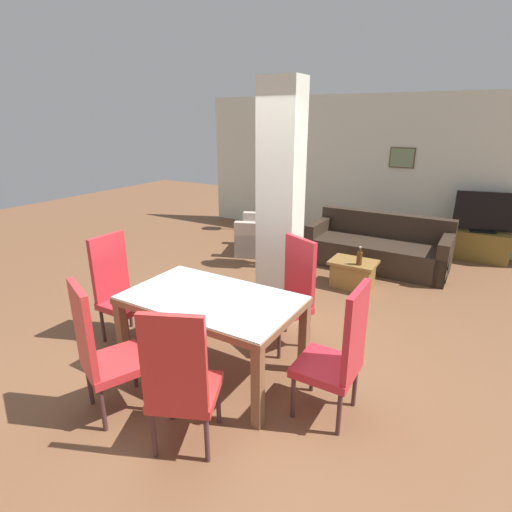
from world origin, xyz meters
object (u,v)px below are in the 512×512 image
object	(u,v)px
dining_chair_far_right	(291,292)
dining_chair_head_right	(339,353)
sofa	(378,249)
tv_stand	(479,246)
dining_chair_head_left	(119,287)
floor_lamp	(266,158)
bottle	(359,258)
tv_screen	(486,213)
standing_person	(277,205)
dining_chair_near_right	(181,381)
armchair	(265,236)
dining_chair_near_left	(102,350)
coffee_table	(353,273)
dining_table	(212,313)

from	to	relation	value
dining_chair_far_right	dining_chair_head_right	world-z (taller)	same
dining_chair_far_right	sofa	bearing A→B (deg)	-68.32
dining_chair_far_right	tv_stand	distance (m)	4.32
dining_chair_head_left	floor_lamp	size ratio (longest dim) A/B	0.63
sofa	bottle	distance (m)	1.18
tv_screen	standing_person	bearing A→B (deg)	23.85
dining_chair_head_left	sofa	distance (m)	4.11
dining_chair_head_left	standing_person	world-z (taller)	standing_person
dining_chair_near_right	floor_lamp	bearing A→B (deg)	89.98
dining_chair_head_right	tv_screen	world-z (taller)	tv_screen
dining_chair_far_right	standing_person	distance (m)	2.35
dining_chair_far_right	armchair	bearing A→B (deg)	-30.30
dining_chair_near_left	standing_person	distance (m)	3.75
dining_chair_head_left	tv_screen	size ratio (longest dim) A/B	1.22
dining_chair_far_right	coffee_table	distance (m)	1.84
dining_chair_far_right	dining_chair_head_right	xyz separation A→B (m)	(0.82, -0.83, 0.00)
dining_table	dining_chair_head_left	world-z (taller)	dining_chair_head_left
coffee_table	tv_screen	distance (m)	2.73
dining_chair_near_left	dining_chair_head_right	world-z (taller)	same
dining_chair_near_right	bottle	bearing A→B (deg)	62.47
floor_lamp	standing_person	size ratio (longest dim) A/B	1.04
dining_chair_near_right	floor_lamp	world-z (taller)	floor_lamp
coffee_table	armchair	bearing A→B (deg)	158.01
sofa	floor_lamp	world-z (taller)	floor_lamp
dining_chair_near_left	dining_chair_head_right	xyz separation A→B (m)	(1.60, 0.90, 0.00)
dining_chair_near_left	dining_chair_far_right	xyz separation A→B (m)	(0.78, 1.73, 0.00)
dining_chair_head_right	armchair	xyz separation A→B (m)	(-2.55, 3.37, -0.30)
dining_table	dining_chair_near_right	bearing A→B (deg)	-66.13
floor_lamp	dining_chair_head_left	bearing A→B (deg)	-80.08
sofa	dining_table	bearing A→B (deg)	81.12
dining_chair_far_right	standing_person	xyz separation A→B (m)	(-1.21, 1.97, 0.42)
armchair	dining_chair_far_right	bearing A→B (deg)	-166.19
dining_chair_near_left	sofa	xyz separation A→B (m)	(0.97, 4.58, -0.31)
tv_stand	sofa	bearing A→B (deg)	-140.41
sofa	armchair	distance (m)	1.94
tv_stand	tv_screen	distance (m)	0.57
dining_table	floor_lamp	xyz separation A→B (m)	(-2.03, 4.59, 0.90)
standing_person	dining_chair_far_right	bearing A→B (deg)	39.24
tv_stand	dining_table	bearing A→B (deg)	-112.23
dining_table	dining_chair_head_right	world-z (taller)	dining_chair_head_right
dining_chair_head_right	tv_screen	xyz separation A→B (m)	(0.77, 4.84, 0.23)
coffee_table	tv_stand	distance (m)	2.66
dining_table	tv_stand	distance (m)	5.24
dining_chair_near_left	floor_lamp	distance (m)	5.80
sofa	tv_stand	xyz separation A→B (m)	(1.40, 1.16, -0.04)
tv_stand	standing_person	bearing A→B (deg)	-143.93
dining_chair_head_left	sofa	world-z (taller)	dining_chair_head_left
dining_chair_near_right	coffee_table	xyz separation A→B (m)	(0.11, 3.51, -0.39)
dining_table	coffee_table	distance (m)	2.70
armchair	tv_screen	xyz separation A→B (m)	(3.32, 1.47, 0.53)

